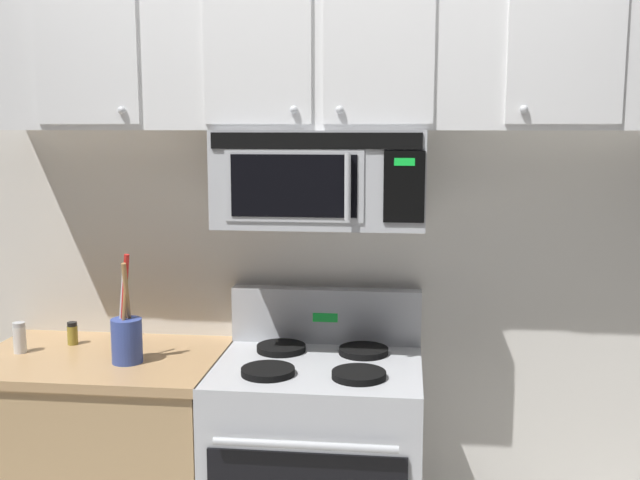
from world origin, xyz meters
name	(u,v)px	position (x,y,z in m)	size (l,w,h in m)	color
back_wall	(328,229)	(0.00, 0.79, 1.35)	(5.20, 0.10, 2.70)	silver
stove_range	(318,474)	(0.00, 0.42, 0.47)	(0.76, 0.69, 1.12)	#B7BABF
over_range_microwave	(321,178)	(0.00, 0.54, 1.58)	(0.76, 0.43, 0.35)	#B7BABF
upper_cabinets	(323,54)	(0.00, 0.57, 2.02)	(2.50, 0.36, 0.55)	silver
counter_segment	(105,466)	(-0.84, 0.43, 0.45)	(0.93, 0.65, 0.90)	tan
utensil_crock_blue	(127,336)	(-0.70, 0.36, 1.00)	(0.11, 0.11, 0.41)	#384C9E
salt_shaker	(20,338)	(-1.16, 0.42, 0.96)	(0.05, 0.05, 0.12)	white
spice_jar	(72,333)	(-1.00, 0.55, 0.94)	(0.04, 0.04, 0.09)	olive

